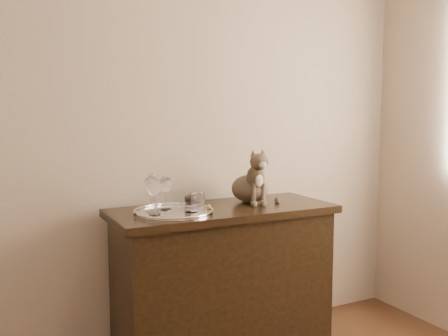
% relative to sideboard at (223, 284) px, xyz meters
% --- Properties ---
extents(wall_back, '(4.00, 0.10, 2.70)m').
position_rel_sideboard_xyz_m(wall_back, '(-0.60, 0.31, 0.93)').
color(wall_back, '#C4AD93').
rests_on(wall_back, ground).
extents(sideboard, '(1.20, 0.50, 0.85)m').
position_rel_sideboard_xyz_m(sideboard, '(0.00, 0.00, 0.00)').
color(sideboard, black).
rests_on(sideboard, ground).
extents(tray, '(0.40, 0.40, 0.01)m').
position_rel_sideboard_xyz_m(tray, '(-0.29, -0.03, 0.43)').
color(tray, white).
rests_on(tray, sideboard).
extents(wine_glass_a, '(0.07, 0.07, 0.19)m').
position_rel_sideboard_xyz_m(wine_glass_a, '(-0.39, 0.02, 0.53)').
color(wine_glass_a, silver).
rests_on(wine_glass_a, tray).
extents(wine_glass_b, '(0.07, 0.07, 0.17)m').
position_rel_sideboard_xyz_m(wine_glass_b, '(-0.31, 0.04, 0.52)').
color(wine_glass_b, white).
rests_on(wine_glass_b, tray).
extents(wine_glass_c, '(0.07, 0.07, 0.18)m').
position_rel_sideboard_xyz_m(wine_glass_c, '(-0.40, -0.05, 0.52)').
color(wine_glass_c, white).
rests_on(wine_glass_c, tray).
extents(tumbler_a, '(0.07, 0.07, 0.08)m').
position_rel_sideboard_xyz_m(tumbler_a, '(-0.21, -0.08, 0.47)').
color(tumbler_a, white).
rests_on(tumbler_a, tray).
extents(tumbler_c, '(0.08, 0.08, 0.09)m').
position_rel_sideboard_xyz_m(tumbler_c, '(-0.17, -0.04, 0.48)').
color(tumbler_c, white).
rests_on(tumbler_c, tray).
extents(cat, '(0.33, 0.31, 0.31)m').
position_rel_sideboard_xyz_m(cat, '(0.20, 0.07, 0.58)').
color(cat, '#4D3B2E').
rests_on(cat, sideboard).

